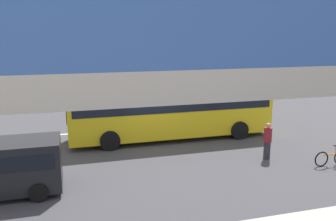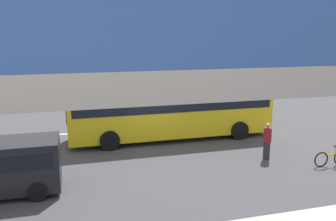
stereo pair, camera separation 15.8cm
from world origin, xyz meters
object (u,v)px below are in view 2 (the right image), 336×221
at_px(city_bus, 171,106).
at_px(traffic_sign, 171,97).
at_px(bicycle_orange, 331,158).
at_px(pedestrian, 267,141).

distance_m(city_bus, traffic_sign, 2.81).
height_order(city_bus, bicycle_orange, city_bus).
height_order(pedestrian, traffic_sign, traffic_sign).
relative_size(pedestrian, traffic_sign, 0.64).
height_order(bicycle_orange, traffic_sign, traffic_sign).
bearing_deg(traffic_sign, pedestrian, 110.50).
height_order(city_bus, traffic_sign, city_bus).
bearing_deg(pedestrian, city_bus, -52.90).
distance_m(city_bus, pedestrian, 5.84).
xyz_separation_m(city_bus, traffic_sign, (-0.74, -2.72, 0.01)).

